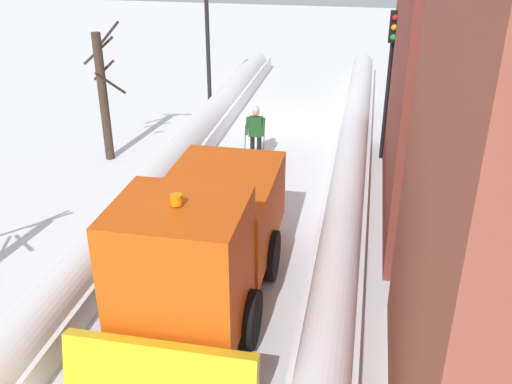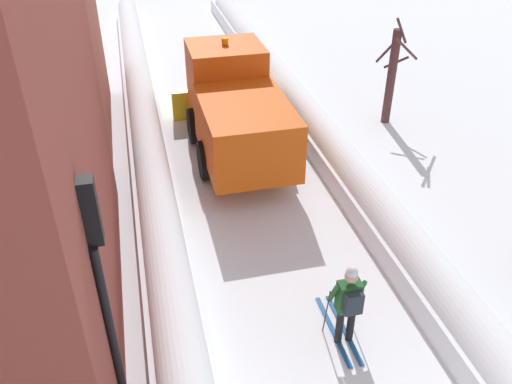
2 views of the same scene
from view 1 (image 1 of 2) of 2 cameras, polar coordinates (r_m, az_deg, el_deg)
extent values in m
plane|color=white|center=(13.22, -3.25, -7.09)|extent=(80.00, 80.00, 0.00)
cube|color=white|center=(12.71, 8.10, -6.91)|extent=(1.10, 36.00, 0.72)
cylinder|color=white|center=(12.52, 8.20, -5.53)|extent=(0.90, 34.20, 0.90)
cube|color=white|center=(13.85, -13.69, -4.76)|extent=(1.10, 36.00, 0.59)
cylinder|color=white|center=(13.71, -13.82, -3.70)|extent=(0.90, 34.20, 0.90)
cube|color=#DB510F|center=(12.43, -3.52, -1.91)|extent=(2.30, 3.40, 1.60)
cube|color=#DB510F|center=(10.03, -7.42, -7.22)|extent=(2.20, 2.00, 2.30)
cube|color=black|center=(9.00, -9.49, -7.78)|extent=(1.85, 0.06, 1.01)
cube|color=yellow|center=(9.77, -9.54, -17.38)|extent=(3.20, 0.46, 1.13)
cylinder|color=orange|center=(9.40, -7.86, -0.73)|extent=(0.20, 0.20, 0.18)
cylinder|color=black|center=(10.71, -0.54, -12.45)|extent=(0.25, 1.10, 1.10)
cylinder|color=black|center=(11.31, -12.24, -10.77)|extent=(0.25, 1.10, 1.10)
cylinder|color=black|center=(12.47, 1.52, -6.27)|extent=(0.25, 1.10, 1.10)
cylinder|color=black|center=(12.99, -8.57, -5.16)|extent=(0.25, 1.10, 1.10)
cylinder|color=black|center=(18.45, 0.31, 4.37)|extent=(0.14, 0.14, 0.82)
cylinder|color=black|center=(18.48, -0.36, 4.42)|extent=(0.14, 0.14, 0.82)
cube|color=#1E5123|center=(18.21, -0.02, 6.50)|extent=(0.42, 0.26, 0.62)
cube|color=#262D38|center=(18.40, 0.11, 6.80)|extent=(0.32, 0.16, 0.44)
sphere|color=tan|center=(18.06, -0.02, 7.90)|extent=(0.24, 0.24, 0.24)
sphere|color=silver|center=(18.03, -0.02, 8.21)|extent=(0.22, 0.22, 0.22)
cylinder|color=#1E5123|center=(18.06, 0.73, 6.43)|extent=(0.09, 0.33, 0.56)
cylinder|color=#1E5123|center=(18.16, -0.89, 6.54)|extent=(0.09, 0.33, 0.56)
cube|color=#194C8C|center=(18.37, 0.16, 2.94)|extent=(0.09, 1.80, 0.03)
cube|color=#194C8C|center=(18.41, -0.51, 2.99)|extent=(0.09, 1.80, 0.03)
cylinder|color=#262628|center=(18.14, 0.77, 4.63)|extent=(0.02, 0.19, 1.19)
cylinder|color=#262628|center=(18.25, -1.08, 4.76)|extent=(0.02, 0.19, 1.19)
cylinder|color=black|center=(18.59, 12.75, 8.65)|extent=(0.12, 0.12, 3.73)
cube|color=black|center=(17.92, 13.49, 15.59)|extent=(0.28, 0.24, 0.90)
sphere|color=red|center=(17.75, 13.60, 16.41)|extent=(0.18, 0.18, 0.18)
sphere|color=gold|center=(17.79, 13.50, 15.52)|extent=(0.18, 0.18, 0.18)
sphere|color=green|center=(17.84, 13.40, 14.64)|extent=(0.18, 0.18, 0.18)
cylinder|color=black|center=(23.07, -4.75, 13.72)|extent=(0.16, 0.16, 4.67)
cylinder|color=#3E3025|center=(18.66, -14.84, 8.93)|extent=(0.28, 0.28, 4.00)
cylinder|color=#3E3025|center=(18.65, -14.79, 11.56)|extent=(0.75, 0.11, 0.68)
cylinder|color=#3E3025|center=(18.46, -14.36, 14.90)|extent=(1.08, 0.81, 0.93)
cylinder|color=#3E3025|center=(18.21, -14.15, 10.36)|extent=(0.45, 1.17, 0.97)
cylinder|color=#3E3025|center=(18.63, -15.31, 13.33)|extent=(0.90, 0.48, 0.85)
camera|label=2|loc=(23.14, 12.23, 27.02)|focal=37.38mm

